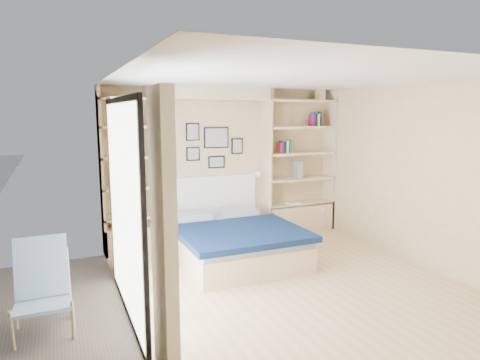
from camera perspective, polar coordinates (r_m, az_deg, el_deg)
name	(u,v)px	position (r m, az deg, el deg)	size (l,w,h in m)	color
ground	(291,285)	(5.48, 6.88, -13.71)	(4.50, 4.50, 0.00)	#DCB680
room_shell	(218,183)	(6.35, -2.92, -0.35)	(4.50, 4.50, 4.50)	#D1B77F
bed	(232,240)	(6.28, -1.02, -8.00)	(1.69, 2.08, 1.07)	beige
photo_gallery	(199,144)	(6.92, -5.53, 4.80)	(1.48, 0.02, 0.82)	black
reading_lamps	(213,176)	(6.82, -3.67, 0.50)	(1.92, 0.12, 0.15)	silver
shelf_decor	(289,136)	(7.42, 6.54, 5.80)	(3.55, 0.23, 2.03)	#A51E1E
deck_chair	(42,287)	(4.71, -24.87, -12.84)	(0.53, 0.89, 0.88)	tan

